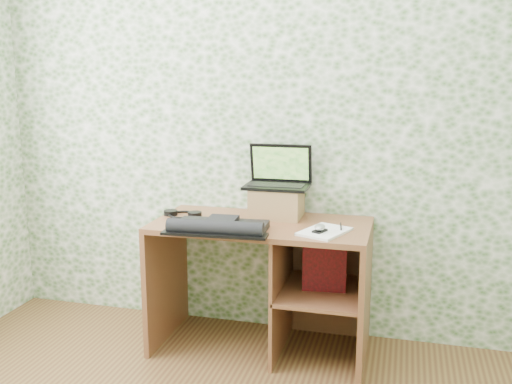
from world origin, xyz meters
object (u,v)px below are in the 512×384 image
(riser, at_px, (277,203))
(laptop, at_px, (278,177))
(keyboard, at_px, (219,226))
(desk, at_px, (276,268))
(notepad, at_px, (325,232))

(riser, relative_size, laptop, 0.78)
(keyboard, bearing_deg, desk, 43.02)
(desk, xyz_separation_m, laptop, (-0.02, 0.15, 0.50))
(keyboard, bearing_deg, notepad, 8.41)
(laptop, relative_size, notepad, 1.32)
(riser, distance_m, notepad, 0.42)
(keyboard, xyz_separation_m, notepad, (0.54, 0.12, -0.02))
(riser, relative_size, notepad, 1.03)
(laptop, bearing_deg, notepad, -44.23)
(desk, relative_size, riser, 4.18)
(laptop, height_order, notepad, laptop)
(laptop, bearing_deg, keyboard, -118.78)
(desk, height_order, riser, riser)
(keyboard, height_order, notepad, keyboard)
(riser, bearing_deg, notepad, -39.77)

